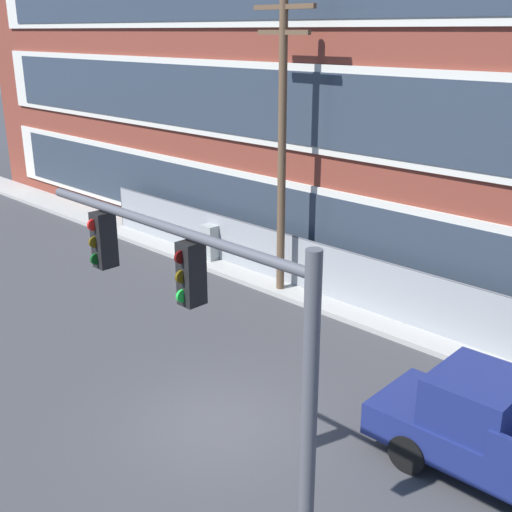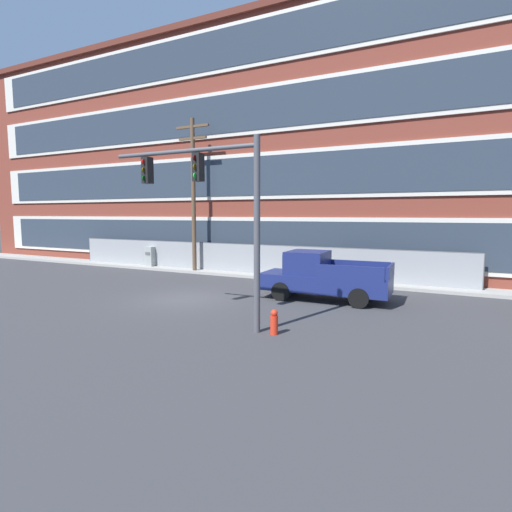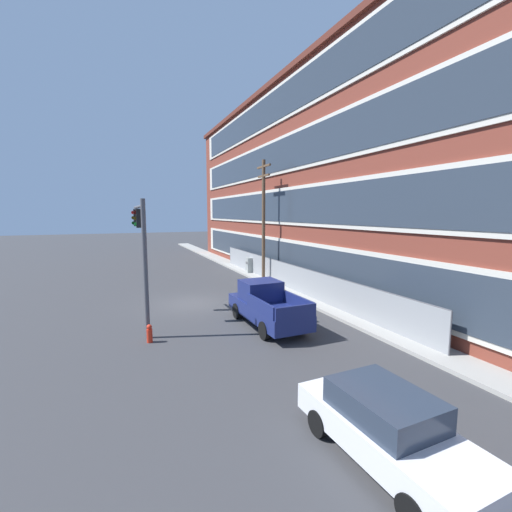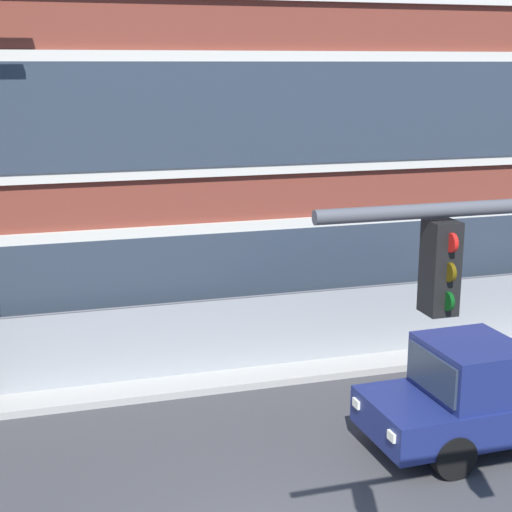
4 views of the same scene
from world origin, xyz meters
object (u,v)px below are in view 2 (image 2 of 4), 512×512
Objects in this scene: electrical_cabinet at (150,258)px; fire_hydrant at (274,322)px; pickup_truck_navy at (321,277)px; utility_pole_near_corner at (193,189)px; traffic_signal_mast at (212,195)px.

fire_hydrant is (13.60, -9.88, -0.36)m from electrical_cabinet.
electrical_cabinet is (-13.37, 4.39, -0.23)m from pickup_truck_navy.
pickup_truck_navy is at bearing 92.36° from fire_hydrant.
electrical_cabinet is at bearing 143.98° from fire_hydrant.
utility_pole_near_corner reaches higher than electrical_cabinet.
utility_pole_near_corner reaches higher than traffic_signal_mast.
traffic_signal_mast is at bearing -51.85° from utility_pole_near_corner.
traffic_signal_mast reaches higher than pickup_truck_navy.
fire_hydrant is (0.23, -5.49, -0.59)m from pickup_truck_navy.
utility_pole_near_corner reaches higher than fire_hydrant.
utility_pole_near_corner is at bearing 135.47° from fire_hydrant.
traffic_signal_mast is 6.73m from pickup_truck_navy.
pickup_truck_navy is 14.07m from electrical_cabinet.
utility_pole_near_corner is at bearing -4.61° from electrical_cabinet.
pickup_truck_navy is 11.17m from utility_pole_near_corner.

